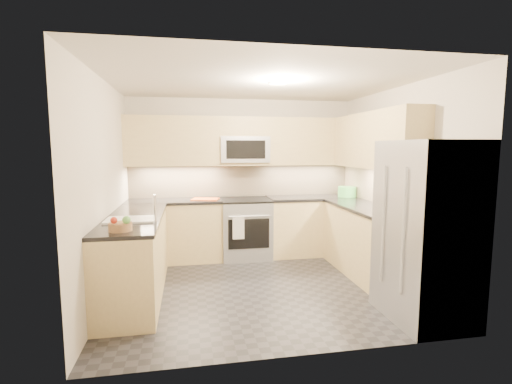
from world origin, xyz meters
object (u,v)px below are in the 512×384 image
Objects in this scene: fruit_basket at (120,227)px; microwave at (244,149)px; gas_range at (245,229)px; utensil_bowl at (347,192)px; refrigerator at (426,231)px; cutting_board at (205,199)px.

microwave is at bearing 54.88° from fruit_basket.
utensil_bowl is (1.65, -0.10, 0.57)m from gas_range.
refrigerator is at bearing -7.53° from fruit_basket.
gas_range is 2.86m from refrigerator.
gas_range is 0.51× the size of refrigerator.
gas_range is 1.74m from utensil_bowl.
utensil_bowl is 0.72× the size of cutting_board.
utensil_bowl is (1.65, -0.22, -0.68)m from microwave.
fruit_basket is at bearing -148.57° from utensil_bowl.
gas_range is 2.29× the size of cutting_board.
cutting_board is (-2.27, 0.08, -0.08)m from utensil_bowl.
cutting_board is at bearing 130.74° from refrigerator.
fruit_basket is at bearing -126.75° from gas_range.
microwave is (0.00, 0.12, 1.24)m from gas_range.
microwave reaches higher than utensil_bowl.
gas_range is at bearing 120.88° from refrigerator.
refrigerator is 6.28× the size of utensil_bowl.
refrigerator reaches higher than cutting_board.
utensil_bowl is at bearing 85.19° from refrigerator.
microwave reaches higher than gas_range.
microwave is 0.99m from cutting_board.
refrigerator is 4.54× the size of cutting_board.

